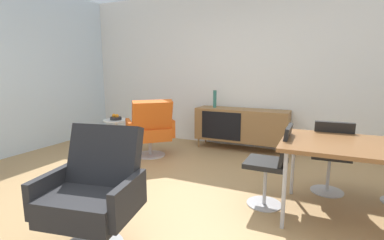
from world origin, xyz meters
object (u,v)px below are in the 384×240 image
object	(u,v)px
side_table_round	(116,131)
dining_chair_near_window	(272,162)
sideboard	(241,125)
vase_cobalt	(215,99)
lounge_chair_red	(151,128)
dining_table	(379,151)
fruit_bowl	(116,118)
dining_chair_back_left	(331,154)
armchair_black_shell	(94,189)

from	to	relation	value
side_table_round	dining_chair_near_window	bearing A→B (deg)	-20.43
sideboard	vase_cobalt	world-z (taller)	vase_cobalt
lounge_chair_red	side_table_round	xyz separation A→B (m)	(-0.83, 0.16, -0.15)
dining_table	lounge_chair_red	distance (m)	3.08
dining_table	dining_chair_near_window	bearing A→B (deg)	180.00
vase_cobalt	dining_chair_near_window	size ratio (longest dim) A/B	0.36
dining_table	side_table_round	bearing A→B (deg)	164.12
vase_cobalt	sideboard	bearing A→B (deg)	-0.22
sideboard	fruit_bowl	xyz separation A→B (m)	(-2.03, -0.87, 0.12)
vase_cobalt	dining_table	size ratio (longest dim) A/B	0.19
sideboard	dining_chair_near_window	distance (m)	2.11
sideboard	dining_chair_back_left	world-z (taller)	dining_chair_back_left
dining_table	armchair_black_shell	world-z (taller)	armchair_black_shell
vase_cobalt	dining_table	xyz separation A→B (m)	(2.23, -1.94, -0.18)
lounge_chair_red	side_table_round	bearing A→B (deg)	168.86
dining_chair_back_left	lounge_chair_red	world-z (taller)	lounge_chair_red
sideboard	side_table_round	bearing A→B (deg)	-156.93
sideboard	side_table_round	size ratio (longest dim) A/B	3.08
sideboard	dining_chair_back_left	size ratio (longest dim) A/B	1.87
vase_cobalt	dining_chair_near_window	bearing A→B (deg)	-55.37
armchair_black_shell	sideboard	bearing A→B (deg)	84.43
dining_chair_near_window	fruit_bowl	xyz separation A→B (m)	(-2.88, 1.07, 0.09)
lounge_chair_red	fruit_bowl	size ratio (longest dim) A/B	4.73
armchair_black_shell	fruit_bowl	bearing A→B (deg)	126.56
dining_table	side_table_round	size ratio (longest dim) A/B	3.08
dining_table	armchair_black_shell	bearing A→B (deg)	-148.45
side_table_round	armchair_black_shell	bearing A→B (deg)	-53.46
side_table_round	fruit_bowl	world-z (taller)	fruit_bowl
dining_table	armchair_black_shell	size ratio (longest dim) A/B	1.69
dining_chair_near_window	fruit_bowl	distance (m)	3.07
lounge_chair_red	fruit_bowl	distance (m)	0.85
dining_chair_back_left	lounge_chair_red	bearing A→B (deg)	172.33
vase_cobalt	dining_chair_back_left	bearing A→B (deg)	-36.26
sideboard	lounge_chair_red	bearing A→B (deg)	-139.38
side_table_round	fruit_bowl	distance (m)	0.23
dining_chair_back_left	dining_chair_near_window	bearing A→B (deg)	-134.13
side_table_round	fruit_bowl	size ratio (longest dim) A/B	2.60
lounge_chair_red	armchair_black_shell	world-z (taller)	same
dining_chair_back_left	armchair_black_shell	xyz separation A→B (m)	(-1.70, -1.81, -0.00)
dining_chair_back_left	fruit_bowl	distance (m)	3.46
vase_cobalt	dining_table	distance (m)	2.96
lounge_chair_red	armchair_black_shell	distance (m)	2.34
dining_chair_near_window	lounge_chair_red	size ratio (longest dim) A/B	0.90
sideboard	armchair_black_shell	xyz separation A→B (m)	(-0.31, -3.19, 0.03)
vase_cobalt	armchair_black_shell	distance (m)	3.22
lounge_chair_red	sideboard	bearing A→B (deg)	40.62
armchair_black_shell	side_table_round	distance (m)	2.90
sideboard	fruit_bowl	bearing A→B (deg)	-156.90
sideboard	dining_chair_back_left	xyz separation A→B (m)	(1.38, -1.38, 0.03)
dining_table	vase_cobalt	bearing A→B (deg)	138.97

